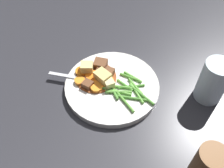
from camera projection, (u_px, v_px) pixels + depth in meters
ground_plane at (112, 88)px, 0.67m from camera, size 3.00×3.00×0.00m
dinner_plate at (112, 86)px, 0.66m from camera, size 0.25×0.25×0.02m
stew_sauce at (96, 77)px, 0.67m from camera, size 0.11×0.11×0.00m
carrot_slice_0 at (81, 72)px, 0.68m from camera, size 0.05×0.05×0.01m
carrot_slice_1 at (110, 80)px, 0.66m from camera, size 0.04×0.04×0.01m
carrot_slice_2 at (94, 82)px, 0.65m from camera, size 0.03×0.03×0.01m
carrot_slice_3 at (80, 81)px, 0.65m from camera, size 0.04×0.04×0.01m
carrot_slice_4 at (101, 84)px, 0.65m from camera, size 0.04×0.04×0.01m
carrot_slice_5 at (100, 75)px, 0.67m from camera, size 0.04×0.04×0.01m
carrot_slice_6 at (96, 88)px, 0.64m from camera, size 0.04×0.04×0.01m
carrot_slice_7 at (92, 76)px, 0.66m from camera, size 0.05×0.05×0.01m
potato_chunk_0 at (108, 83)px, 0.64m from camera, size 0.03×0.03×0.02m
potato_chunk_1 at (103, 77)px, 0.65m from camera, size 0.04×0.04×0.03m
potato_chunk_2 at (87, 68)px, 0.67m from camera, size 0.04×0.04×0.03m
meat_chunk_0 at (109, 72)px, 0.67m from camera, size 0.03×0.03×0.02m
meat_chunk_1 at (101, 71)px, 0.67m from camera, size 0.03×0.03×0.02m
meat_chunk_2 at (100, 64)px, 0.68m from camera, size 0.04×0.04×0.02m
meat_chunk_3 at (88, 85)px, 0.64m from camera, size 0.03×0.03×0.02m
green_bean_0 at (130, 77)px, 0.66m from camera, size 0.06×0.02×0.01m
green_bean_1 at (125, 85)px, 0.65m from camera, size 0.05×0.01×0.01m
green_bean_2 at (117, 91)px, 0.63m from camera, size 0.08×0.03×0.01m
green_bean_3 at (119, 92)px, 0.63m from camera, size 0.06×0.05×0.01m
green_bean_4 at (133, 77)px, 0.66m from camera, size 0.06×0.01×0.01m
green_bean_5 at (135, 86)px, 0.64m from camera, size 0.06×0.03×0.01m
green_bean_6 at (117, 88)px, 0.64m from camera, size 0.08×0.05×0.01m
green_bean_7 at (131, 98)px, 0.62m from camera, size 0.08×0.04×0.01m
green_bean_8 at (137, 93)px, 0.63m from camera, size 0.07×0.04×0.01m
green_bean_9 at (112, 89)px, 0.64m from camera, size 0.07×0.04×0.01m
green_bean_10 at (131, 87)px, 0.64m from camera, size 0.05×0.05×0.01m
green_bean_11 at (141, 95)px, 0.63m from camera, size 0.08×0.02×0.01m
green_bean_12 at (124, 100)px, 0.61m from camera, size 0.08×0.03×0.01m
fork at (82, 79)px, 0.66m from camera, size 0.17×0.09×0.00m
water_glass at (213, 81)px, 0.61m from camera, size 0.07×0.07×0.12m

